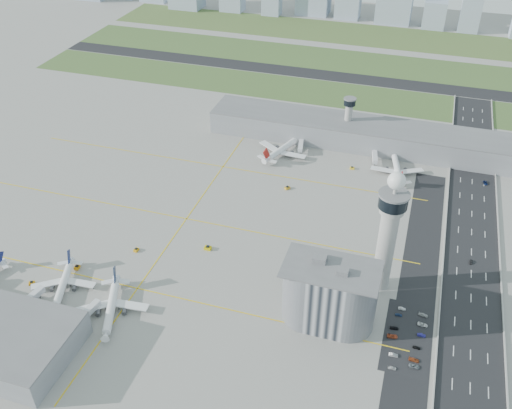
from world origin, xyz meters
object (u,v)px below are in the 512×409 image
(tug_0, at_px, (32,283))
(car_lot_9, at_px, (421,335))
(car_lot_6, at_px, (414,366))
(car_hw_4, at_px, (463,136))
(admin_building, at_px, (329,294))
(airplane_near_c, at_px, (110,304))
(car_lot_2, at_px, (392,336))
(car_lot_7, at_px, (414,360))
(jet_bridge_near_1, at_px, (21,309))
(tug_1, at_px, (77,267))
(car_lot_0, at_px, (392,368))
(airplane_near_b, at_px, (62,281))
(jet_bridge_far_0, at_px, (301,143))
(car_lot_10, at_px, (423,325))
(airplane_far_a, at_px, (283,145))
(jet_bridge_near_2, at_px, (78,323))
(secondary_tower, at_px, (348,116))
(tug_4, at_px, (287,188))
(car_lot_5, at_px, (402,309))
(tug_3, at_px, (208,248))
(airplane_far_b, at_px, (398,165))
(car_lot_11, at_px, (423,315))
(jet_bridge_far_1, at_px, (374,154))
(tug_2, at_px, (136,250))
(tug_5, at_px, (352,168))
(control_tower, at_px, (389,228))
(car_lot_3, at_px, (394,328))
(car_lot_4, at_px, (399,315))
(car_hw_2, at_px, (485,183))
(car_lot_8, at_px, (417,347))
(car_hw_1, at_px, (471,262))
(car_lot_1, at_px, (393,355))

(tug_0, relative_size, car_lot_9, 0.79)
(car_lot_6, relative_size, car_hw_4, 1.38)
(admin_building, xyz_separation_m, airplane_near_c, (-95.66, -26.34, -9.58))
(tug_0, xyz_separation_m, car_lot_2, (172.68, 18.83, -0.20))
(car_lot_7, bearing_deg, jet_bridge_near_1, 101.93)
(tug_1, relative_size, car_lot_0, 0.96)
(airplane_near_b, height_order, jet_bridge_far_0, airplane_near_b)
(car_lot_10, bearing_deg, airplane_far_a, 43.14)
(jet_bridge_near_2, relative_size, car_lot_7, 3.20)
(secondary_tower, height_order, car_lot_0, secondary_tower)
(tug_4, height_order, car_lot_5, tug_4)
(tug_3, xyz_separation_m, car_lot_6, (110.78, -46.29, -0.44))
(airplane_far_b, bearing_deg, car_lot_2, 172.91)
(car_lot_7, xyz_separation_m, car_lot_9, (2.01, 15.01, -0.03))
(car_lot_11, bearing_deg, jet_bridge_near_1, 115.57)
(jet_bridge_near_2, relative_size, car_lot_2, 3.04)
(car_lot_0, bearing_deg, jet_bridge_far_0, 22.94)
(jet_bridge_near_2, bearing_deg, car_lot_11, -59.77)
(airplane_near_b, height_order, jet_bridge_near_1, airplane_near_b)
(jet_bridge_far_1, bearing_deg, tug_2, -47.81)
(tug_1, bearing_deg, tug_5, -137.56)
(control_tower, height_order, car_lot_3, control_tower)
(airplane_far_b, distance_m, jet_bridge_far_0, 68.34)
(tug_0, xyz_separation_m, car_lot_11, (184.78, 36.08, -0.20))
(admin_building, bearing_deg, airplane_far_b, 83.19)
(tug_0, bearing_deg, jet_bridge_near_2, 33.50)
(tug_1, height_order, tug_3, tug_3)
(secondary_tower, bearing_deg, car_lot_4, -71.62)
(jet_bridge_far_1, height_order, car_lot_0, jet_bridge_far_1)
(car_lot_11, bearing_deg, car_lot_6, -174.27)
(jet_bridge_near_1, relative_size, jet_bridge_far_1, 1.00)
(tug_0, xyz_separation_m, car_hw_2, (213.53, 162.99, -0.21))
(car_lot_6, xyz_separation_m, car_lot_8, (0.15, 10.68, -0.06))
(airplane_far_b, distance_m, tug_5, 28.58)
(jet_bridge_near_2, bearing_deg, airplane_near_c, -26.38)
(control_tower, height_order, car_lot_10, control_tower)
(car_hw_4, bearing_deg, car_hw_1, -88.63)
(car_lot_2, distance_m, car_lot_10, 16.45)
(car_hw_4, bearing_deg, car_lot_4, -98.70)
(car_hw_2, bearing_deg, tug_2, -153.17)
(admin_building, relative_size, airplane_far_b, 1.06)
(airplane_near_b, xyz_separation_m, airplane_far_a, (66.16, 160.15, 0.86))
(car_lot_4, distance_m, car_lot_9, 14.49)
(car_lot_5, distance_m, car_hw_1, 53.94)
(jet_bridge_near_2, height_order, car_lot_7, jet_bridge_near_2)
(airplane_far_b, bearing_deg, control_tower, 169.31)
(car_lot_1, xyz_separation_m, car_lot_4, (-0.33, 24.57, -0.09))
(tug_1, relative_size, tug_4, 1.02)
(car_hw_2, bearing_deg, car_lot_6, -109.19)
(car_hw_1, bearing_deg, jet_bridge_far_0, 145.30)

